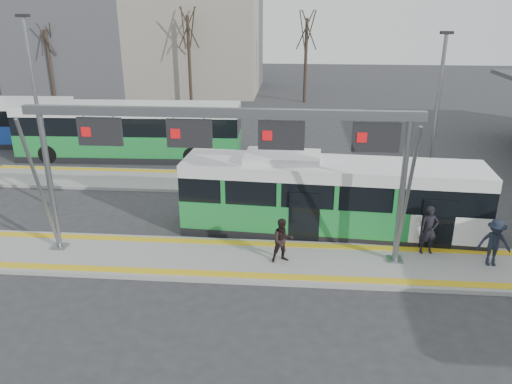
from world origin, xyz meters
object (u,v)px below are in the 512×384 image
Objects in this scene: passenger_b at (283,241)px; gantry at (224,141)px; hero_bus at (330,198)px; passenger_c at (494,243)px; passenger_a at (429,230)px.

gantry is at bearing 150.40° from passenger_b.
hero_bus is at bearing 38.97° from passenger_b.
passenger_b is at bearing -173.45° from passenger_c.
passenger_a reaches higher than passenger_b.
passenger_b is (-5.08, -1.05, -0.10)m from passenger_a.
passenger_c is (5.35, -2.51, -0.45)m from hero_bus.
passenger_a is 5.19m from passenger_b.
hero_bus is at bearing 34.06° from gantry.
gantry is at bearing 178.37° from passenger_a.
gantry is 7.81× the size of passenger_c.
gantry is 7.35× the size of passenger_a.
passenger_a is at bearing -8.11° from passenger_b.
passenger_c reaches higher than passenger_b.
hero_bus is 6.93× the size of passenger_c.
passenger_b is 0.94× the size of passenger_c.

